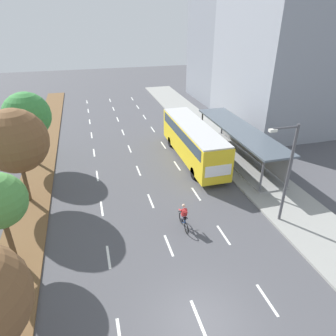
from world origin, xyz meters
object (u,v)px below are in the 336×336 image
(cyclist, at_px, (184,217))
(bus_shelter, at_px, (241,140))
(bus, at_px, (193,139))
(median_tree_fourth, at_px, (27,116))
(streetlight, at_px, (287,168))
(median_tree_third, at_px, (15,141))

(cyclist, bearing_deg, bus_shelter, 45.29)
(bus_shelter, xyz_separation_m, cyclist, (-8.17, -8.26, -1.08))
(bus, xyz_separation_m, median_tree_fourth, (-13.76, 2.64, 2.48))
(cyclist, xyz_separation_m, median_tree_fourth, (-9.87, 11.95, 3.76))
(bus, relative_size, median_tree_fourth, 1.77)
(bus_shelter, height_order, median_tree_fourth, median_tree_fourth)
(streetlight, bearing_deg, bus_shelter, 77.13)
(median_tree_third, bearing_deg, median_tree_fourth, 90.85)
(median_tree_fourth, bearing_deg, streetlight, -39.07)
(cyclist, height_order, streetlight, streetlight)
(bus, height_order, cyclist, bus)
(bus, xyz_separation_m, cyclist, (-3.89, -9.31, -1.28))
(bus, height_order, streetlight, streetlight)
(bus, relative_size, streetlight, 1.74)
(bus, bearing_deg, bus_shelter, -13.79)
(cyclist, xyz_separation_m, streetlight, (6.06, -0.99, 3.10))
(cyclist, bearing_deg, median_tree_fourth, 129.55)
(bus, relative_size, median_tree_third, 1.68)
(bus, bearing_deg, cyclist, -112.70)
(median_tree_fourth, relative_size, streetlight, 0.98)
(median_tree_third, xyz_separation_m, streetlight, (15.84, -6.84, -0.79))
(median_tree_fourth, bearing_deg, cyclist, -50.45)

